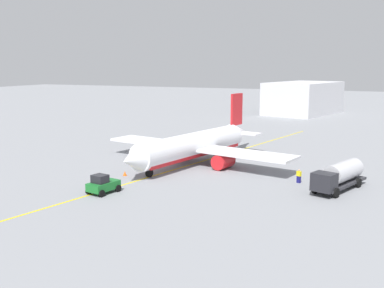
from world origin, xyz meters
TOP-DOWN VIEW (x-y plane):
  - ground_plane at (0.00, 0.00)m, footprint 400.00×400.00m
  - airplane at (-0.48, 0.11)m, footprint 29.44×30.74m
  - fuel_tanker at (5.82, 20.99)m, footprint 9.86×5.50m
  - pushback_tug at (17.82, -3.25)m, footprint 3.91×2.90m
  - refueling_worker at (4.42, 16.17)m, footprint 0.56×0.63m
  - safety_cone_nose at (9.76, -5.33)m, footprint 0.53×0.53m
  - distant_hangar at (-75.82, 2.48)m, footprint 28.04×20.48m
  - taxi_line_marking at (0.00, 0.00)m, footprint 79.94×17.95m

SIDE VIEW (x-z plane):
  - ground_plane at x=0.00m, z-range 0.00..0.00m
  - taxi_line_marking at x=0.00m, z-range 0.00..0.01m
  - safety_cone_nose at x=9.76m, z-range 0.00..0.59m
  - refueling_worker at x=4.42m, z-range -0.03..1.68m
  - pushback_tug at x=17.82m, z-range -0.09..2.11m
  - fuel_tanker at x=5.82m, z-range 0.14..3.29m
  - airplane at x=-0.48m, z-range -2.18..7.42m
  - distant_hangar at x=-75.82m, z-range -0.01..9.11m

